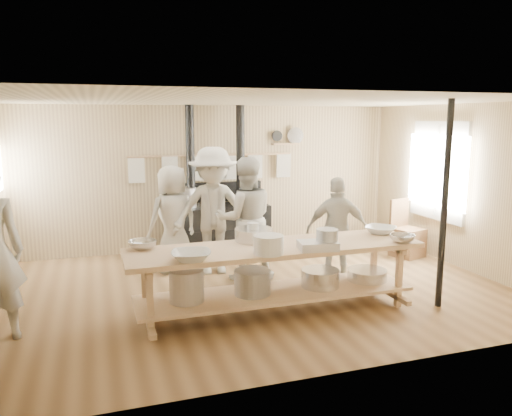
{
  "coord_description": "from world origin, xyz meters",
  "views": [
    {
      "loc": [
        -2.05,
        -6.39,
        2.35
      ],
      "look_at": [
        0.1,
        0.2,
        1.12
      ],
      "focal_mm": 35.0,
      "sensor_mm": 36.0,
      "label": 1
    }
  ],
  "objects_px": {
    "stove": "(217,223)",
    "roasting_pan": "(318,245)",
    "cook_right": "(337,229)",
    "chair": "(407,240)",
    "cook_by_window": "(213,211)",
    "prep_table": "(275,272)",
    "cook_left": "(245,219)",
    "cook_center": "(173,219)"
  },
  "relations": [
    {
      "from": "cook_center",
      "to": "roasting_pan",
      "type": "distance_m",
      "value": 2.75
    },
    {
      "from": "stove",
      "to": "chair",
      "type": "relative_size",
      "value": 2.63
    },
    {
      "from": "prep_table",
      "to": "cook_by_window",
      "type": "bearing_deg",
      "value": 100.28
    },
    {
      "from": "chair",
      "to": "roasting_pan",
      "type": "bearing_deg",
      "value": -159.96
    },
    {
      "from": "cook_right",
      "to": "cook_by_window",
      "type": "xyz_separation_m",
      "value": [
        -1.63,
        0.93,
        0.21
      ]
    },
    {
      "from": "prep_table",
      "to": "chair",
      "type": "xyz_separation_m",
      "value": [
        3.08,
        1.72,
        -0.23
      ]
    },
    {
      "from": "prep_table",
      "to": "cook_left",
      "type": "height_order",
      "value": "cook_left"
    },
    {
      "from": "cook_right",
      "to": "chair",
      "type": "bearing_deg",
      "value": -137.62
    },
    {
      "from": "cook_right",
      "to": "roasting_pan",
      "type": "height_order",
      "value": "cook_right"
    },
    {
      "from": "cook_by_window",
      "to": "roasting_pan",
      "type": "bearing_deg",
      "value": -60.87
    },
    {
      "from": "stove",
      "to": "cook_right",
      "type": "xyz_separation_m",
      "value": [
        1.3,
        -2.11,
        0.25
      ]
    },
    {
      "from": "chair",
      "to": "roasting_pan",
      "type": "height_order",
      "value": "chair"
    },
    {
      "from": "stove",
      "to": "cook_left",
      "type": "relative_size",
      "value": 1.43
    },
    {
      "from": "cook_by_window",
      "to": "roasting_pan",
      "type": "xyz_separation_m",
      "value": [
        0.74,
        -2.16,
        -0.07
      ]
    },
    {
      "from": "cook_by_window",
      "to": "chair",
      "type": "height_order",
      "value": "cook_by_window"
    },
    {
      "from": "cook_right",
      "to": "chair",
      "type": "xyz_separation_m",
      "value": [
        1.78,
        0.82,
        -0.48
      ]
    },
    {
      "from": "stove",
      "to": "chair",
      "type": "distance_m",
      "value": 3.35
    },
    {
      "from": "prep_table",
      "to": "cook_right",
      "type": "relative_size",
      "value": 2.34
    },
    {
      "from": "cook_center",
      "to": "stove",
      "type": "bearing_deg",
      "value": -153.13
    },
    {
      "from": "chair",
      "to": "roasting_pan",
      "type": "distance_m",
      "value": 3.42
    },
    {
      "from": "prep_table",
      "to": "cook_by_window",
      "type": "xyz_separation_m",
      "value": [
        -0.33,
        1.83,
        0.45
      ]
    },
    {
      "from": "prep_table",
      "to": "cook_left",
      "type": "xyz_separation_m",
      "value": [
        0.05,
        1.39,
        0.39
      ]
    },
    {
      "from": "cook_right",
      "to": "chair",
      "type": "distance_m",
      "value": 2.01
    },
    {
      "from": "stove",
      "to": "roasting_pan",
      "type": "xyz_separation_m",
      "value": [
        0.41,
        -3.35,
        0.38
      ]
    },
    {
      "from": "prep_table",
      "to": "cook_left",
      "type": "bearing_deg",
      "value": 88.12
    },
    {
      "from": "stove",
      "to": "prep_table",
      "type": "relative_size",
      "value": 0.72
    },
    {
      "from": "roasting_pan",
      "to": "prep_table",
      "type": "bearing_deg",
      "value": 141.04
    },
    {
      "from": "cook_left",
      "to": "prep_table",
      "type": "bearing_deg",
      "value": 94.73
    },
    {
      "from": "cook_left",
      "to": "cook_center",
      "type": "distance_m",
      "value": 1.18
    },
    {
      "from": "stove",
      "to": "chair",
      "type": "bearing_deg",
      "value": -22.84
    },
    {
      "from": "cook_center",
      "to": "prep_table",
      "type": "bearing_deg",
      "value": 95.1
    },
    {
      "from": "stove",
      "to": "cook_left",
      "type": "bearing_deg",
      "value": -88.46
    },
    {
      "from": "cook_center",
      "to": "cook_by_window",
      "type": "bearing_deg",
      "value": 138.35
    },
    {
      "from": "cook_center",
      "to": "chair",
      "type": "relative_size",
      "value": 1.69
    },
    {
      "from": "cook_right",
      "to": "roasting_pan",
      "type": "bearing_deg",
      "value": 71.82
    },
    {
      "from": "stove",
      "to": "cook_center",
      "type": "xyz_separation_m",
      "value": [
        -0.92,
        -0.94,
        0.31
      ]
    },
    {
      "from": "cook_right",
      "to": "cook_left",
      "type": "bearing_deg",
      "value": -3.57
    },
    {
      "from": "cook_left",
      "to": "chair",
      "type": "bearing_deg",
      "value": -167.23
    },
    {
      "from": "stove",
      "to": "chair",
      "type": "xyz_separation_m",
      "value": [
        3.08,
        -1.3,
        -0.23
      ]
    },
    {
      "from": "cook_center",
      "to": "cook_right",
      "type": "relative_size",
      "value": 1.09
    },
    {
      "from": "cook_left",
      "to": "roasting_pan",
      "type": "xyz_separation_m",
      "value": [
        0.36,
        -1.72,
        -0.01
      ]
    },
    {
      "from": "cook_left",
      "to": "cook_right",
      "type": "relative_size",
      "value": 1.18
    }
  ]
}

